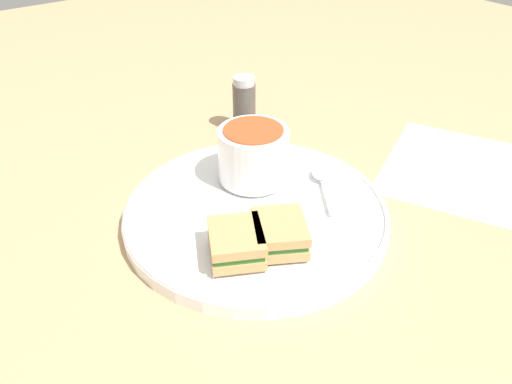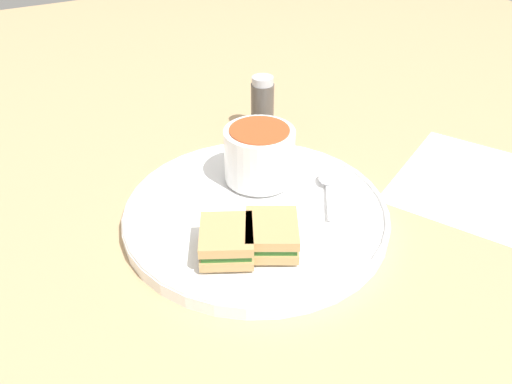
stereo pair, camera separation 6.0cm
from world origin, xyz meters
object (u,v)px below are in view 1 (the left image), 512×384
at_px(soup_bowl, 253,154).
at_px(salt_shaker, 244,105).
at_px(spoon, 322,177).
at_px(sandwich_half_near, 236,243).
at_px(sandwich_half_far, 280,233).

xyz_separation_m(soup_bowl, salt_shaker, (-0.09, -0.15, -0.01)).
distance_m(soup_bowl, spoon, 0.10).
xyz_separation_m(spoon, salt_shaker, (-0.02, -0.21, 0.02)).
bearing_deg(soup_bowl, sandwich_half_near, 45.92).
xyz_separation_m(sandwich_half_near, salt_shaker, (-0.20, -0.26, 0.01)).
bearing_deg(spoon, sandwich_half_near, 140.90).
relative_size(spoon, sandwich_half_near, 1.08).
height_order(sandwich_half_near, sandwich_half_far, same).
height_order(soup_bowl, sandwich_half_near, soup_bowl).
distance_m(soup_bowl, sandwich_half_near, 0.15).
relative_size(spoon, salt_shaker, 1.01).
bearing_deg(sandwich_half_far, spoon, -152.95).
height_order(soup_bowl, spoon, soup_bowl).
bearing_deg(soup_bowl, salt_shaker, -122.33).
height_order(sandwich_half_far, salt_shaker, salt_shaker).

